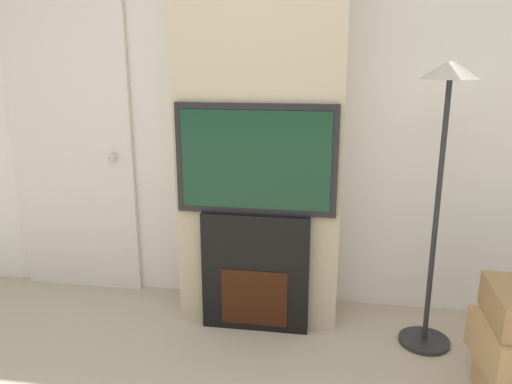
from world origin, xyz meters
TOP-DOWN VIEW (x-y plane):
  - wall_back at (0.00, 2.03)m, footprint 6.00×0.06m
  - chimney_breast at (0.00, 1.79)m, footprint 1.00×0.41m
  - fireplace at (0.00, 1.59)m, footprint 0.66×0.15m
  - television at (0.00, 1.59)m, footprint 0.95×0.07m
  - floor_lamp at (1.02, 1.55)m, footprint 0.31×0.31m
  - entry_door at (-1.36, 1.97)m, footprint 0.89×0.09m

SIDE VIEW (x-z plane):
  - fireplace at x=0.00m, z-range 0.00..0.75m
  - entry_door at x=-1.36m, z-range 0.00..2.06m
  - television at x=0.00m, z-range 0.75..1.40m
  - floor_lamp at x=1.02m, z-range 0.42..2.06m
  - wall_back at x=0.00m, z-range 0.00..2.70m
  - chimney_breast at x=0.00m, z-range 0.00..2.70m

